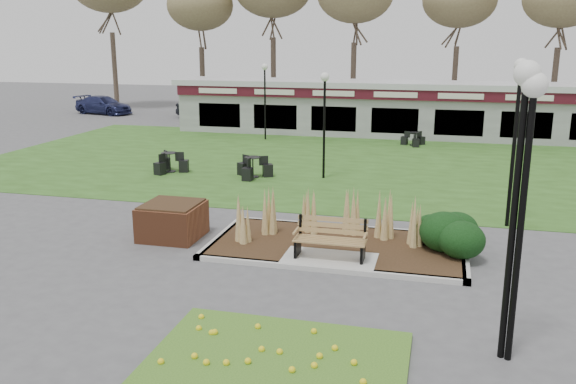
% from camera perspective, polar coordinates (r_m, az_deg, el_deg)
% --- Properties ---
extents(ground, '(100.00, 100.00, 0.00)m').
position_cam_1_polar(ground, '(14.40, 3.80, -6.85)').
color(ground, '#515154').
rests_on(ground, ground).
extents(lawn, '(34.00, 16.00, 0.02)m').
position_cam_1_polar(lawn, '(25.86, 8.69, 2.57)').
color(lawn, '#2E551A').
rests_on(lawn, ground).
extents(flower_bed, '(4.20, 3.00, 0.16)m').
position_cam_1_polar(flower_bed, '(10.30, -1.07, -15.47)').
color(flower_bed, '#36651D').
rests_on(flower_bed, ground).
extents(planting_bed, '(6.75, 3.40, 1.27)m').
position_cam_1_polar(planting_bed, '(15.39, 9.43, -4.16)').
color(planting_bed, '#322314').
rests_on(planting_bed, ground).
extents(park_bench, '(1.70, 0.66, 0.93)m').
position_cam_1_polar(park_bench, '(14.43, 4.02, -4.32)').
color(park_bench, '#A18049').
rests_on(park_bench, ground).
extents(brick_planter, '(1.50, 1.50, 0.95)m').
position_cam_1_polar(brick_planter, '(16.45, -10.77, -2.61)').
color(brick_planter, brown).
rests_on(brick_planter, ground).
extents(food_pavilion, '(24.60, 3.40, 2.90)m').
position_cam_1_polar(food_pavilion, '(33.48, 10.18, 7.70)').
color(food_pavilion, gray).
rests_on(food_pavilion, ground).
extents(lamp_post_near_left, '(0.40, 0.40, 4.86)m').
position_cam_1_polar(lamp_post_near_left, '(9.99, 20.91, 3.88)').
color(lamp_post_near_left, black).
rests_on(lamp_post_near_left, ground).
extents(lamp_post_near_right, '(0.39, 0.39, 4.69)m').
position_cam_1_polar(lamp_post_near_right, '(9.97, 21.50, 3.10)').
color(lamp_post_near_right, black).
rests_on(lamp_post_near_right, ground).
extents(lamp_post_mid_left, '(0.33, 0.33, 3.95)m').
position_cam_1_polar(lamp_post_mid_left, '(22.62, 3.44, 8.41)').
color(lamp_post_mid_left, black).
rests_on(lamp_post_mid_left, ground).
extents(lamp_post_mid_right, '(0.39, 0.39, 4.65)m').
position_cam_1_polar(lamp_post_mid_right, '(17.64, 20.70, 7.54)').
color(lamp_post_mid_right, black).
rests_on(lamp_post_mid_right, ground).
extents(lamp_post_far_left, '(0.32, 0.32, 3.89)m').
position_cam_1_polar(lamp_post_far_left, '(31.59, -2.18, 10.01)').
color(lamp_post_far_left, black).
rests_on(lamp_post_far_left, ground).
extents(bistro_set_a, '(1.48, 1.31, 0.78)m').
position_cam_1_polar(bistro_set_a, '(23.14, -3.30, 2.02)').
color(bistro_set_a, black).
rests_on(bistro_set_a, ground).
extents(bistro_set_b, '(1.40, 1.42, 0.77)m').
position_cam_1_polar(bistro_set_b, '(24.48, -11.02, 2.45)').
color(bistro_set_b, black).
rests_on(bistro_set_b, ground).
extents(bistro_set_d, '(1.19, 1.19, 0.65)m').
position_cam_1_polar(bistro_set_d, '(30.65, 11.68, 4.70)').
color(bistro_set_d, black).
rests_on(bistro_set_d, ground).
extents(car_silver, '(4.07, 2.03, 1.33)m').
position_cam_1_polar(car_silver, '(42.86, -5.08, 8.18)').
color(car_silver, '#B9BABE').
rests_on(car_silver, ground).
extents(car_black, '(4.30, 2.40, 1.34)m').
position_cam_1_polar(car_black, '(41.30, -7.50, 7.89)').
color(car_black, black).
rests_on(car_black, ground).
extents(car_blue, '(4.55, 2.66, 1.24)m').
position_cam_1_polar(car_blue, '(44.55, -16.88, 7.79)').
color(car_blue, navy).
rests_on(car_blue, ground).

